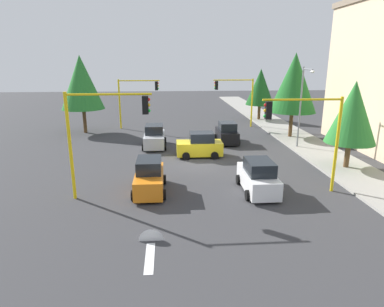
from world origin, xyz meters
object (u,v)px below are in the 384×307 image
(tree_roadside_near, at_px, (353,113))
(car_silver, at_px, (154,137))
(tree_roadside_mid, at_px, (294,83))
(car_white, at_px, (258,177))
(traffic_signal_near_right, at_px, (101,125))
(street_lamp_curbside, at_px, (303,99))
(traffic_signal_far_left, at_px, (237,93))
(car_yellow, at_px, (200,146))
(traffic_signal_far_right, at_px, (136,94))
(car_black, at_px, (227,133))
(car_orange, at_px, (149,177))
(tree_roadside_far, at_px, (260,87))
(traffic_signal_near_left, at_px, (308,126))
(tree_opposite_side, at_px, (81,82))

(tree_roadside_near, relative_size, car_silver, 1.57)
(tree_roadside_mid, xyz_separation_m, car_white, (13.77, -6.94, -4.50))
(traffic_signal_near_right, height_order, street_lamp_curbside, street_lamp_curbside)
(traffic_signal_near_right, bearing_deg, traffic_signal_far_left, 150.30)
(car_yellow, bearing_deg, traffic_signal_far_right, -153.33)
(street_lamp_curbside, bearing_deg, tree_roadside_mid, 169.67)
(car_black, bearing_deg, traffic_signal_far_right, -130.28)
(car_orange, bearing_deg, car_white, 85.69)
(traffic_signal_far_left, relative_size, traffic_signal_far_right, 1.00)
(traffic_signal_far_right, xyz_separation_m, car_orange, (19.29, 2.34, -2.98))
(traffic_signal_far_right, height_order, car_black, traffic_signal_far_right)
(traffic_signal_near_right, distance_m, car_black, 15.70)
(traffic_signal_far_left, relative_size, street_lamp_curbside, 0.78)
(traffic_signal_far_right, relative_size, car_white, 1.33)
(street_lamp_curbside, xyz_separation_m, tree_roadside_far, (-14.39, 0.30, -0.12))
(traffic_signal_far_right, distance_m, car_silver, 9.45)
(tree_roadside_mid, relative_size, car_yellow, 2.25)
(tree_roadside_mid, distance_m, tree_roadside_near, 10.10)
(traffic_signal_near_right, bearing_deg, tree_roadside_mid, 131.65)
(street_lamp_curbside, bearing_deg, traffic_signal_near_left, -20.09)
(traffic_signal_near_right, xyz_separation_m, street_lamp_curbside, (-9.61, 14.94, 0.14))
(tree_roadside_near, relative_size, car_black, 1.67)
(traffic_signal_far_left, xyz_separation_m, tree_roadside_mid, (6.00, 4.33, 1.50))
(traffic_signal_near_left, xyz_separation_m, car_silver, (-11.33, -9.08, -3.07))
(tree_roadside_mid, distance_m, car_silver, 14.38)
(car_white, bearing_deg, car_orange, -94.31)
(traffic_signal_near_left, relative_size, tree_roadside_far, 0.87)
(traffic_signal_near_right, distance_m, traffic_signal_far_left, 23.03)
(tree_opposite_side, bearing_deg, car_silver, 48.72)
(traffic_signal_near_right, height_order, car_yellow, traffic_signal_near_right)
(tree_roadside_mid, height_order, car_silver, tree_roadside_mid)
(tree_roadside_far, bearing_deg, street_lamp_curbside, -1.19)
(car_silver, bearing_deg, car_white, 30.18)
(traffic_signal_near_left, bearing_deg, tree_roadside_far, 170.97)
(tree_roadside_near, bearing_deg, traffic_signal_near_right, -76.16)
(traffic_signal_near_right, height_order, car_orange, traffic_signal_near_right)
(car_silver, bearing_deg, traffic_signal_far_left, 133.74)
(traffic_signal_near_right, relative_size, tree_roadside_far, 0.92)
(traffic_signal_far_left, distance_m, tree_opposite_side, 16.84)
(traffic_signal_near_left, bearing_deg, traffic_signal_near_right, -90.00)
(traffic_signal_far_left, xyz_separation_m, tree_roadside_near, (16.00, 4.83, 0.17))
(traffic_signal_near_left, distance_m, tree_roadside_mid, 14.72)
(tree_roadside_far, distance_m, car_black, 13.57)
(tree_roadside_near, bearing_deg, tree_opposite_side, -123.07)
(traffic_signal_near_left, xyz_separation_m, car_white, (-0.23, -2.63, -3.07))
(traffic_signal_near_left, xyz_separation_m, tree_roadside_far, (-24.00, 3.81, 0.26))
(car_yellow, bearing_deg, car_orange, -26.84)
(car_black, bearing_deg, traffic_signal_near_right, -36.22)
(traffic_signal_near_left, distance_m, car_silver, 14.84)
(tree_roadside_mid, distance_m, tree_opposite_side, 21.38)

